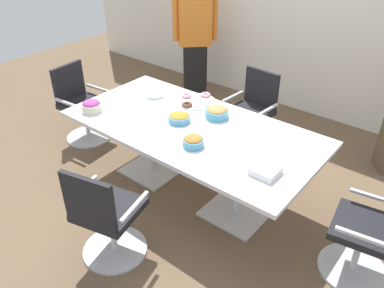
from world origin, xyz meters
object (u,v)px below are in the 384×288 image
Objects in this scene: office_chair_3 at (106,219)px; donut_platter at (197,101)px; office_chair_1 at (251,115)px; office_chair_0 at (371,236)px; snack_bowl_chips_orange at (179,117)px; plate_stack at (155,95)px; napkin_pile at (266,171)px; snack_bowl_pretzels at (193,141)px; conference_table at (192,137)px; person_standing_0 at (195,39)px; snack_bowl_cookies at (217,112)px; office_chair_2 at (81,107)px; snack_bowl_candy_mix at (91,106)px.

donut_platter is (-0.30, 1.52, 0.36)m from office_chair_3.
office_chair_1 is at bearing 68.57° from donut_platter.
snack_bowl_chips_orange is (-1.85, -0.03, 0.39)m from office_chair_0.
office_chair_3 reaches higher than donut_platter.
napkin_pile is (1.61, -0.48, 0.01)m from plate_stack.
plate_stack is at bearing 55.63° from office_chair_1.
office_chair_0 is 4.97× the size of snack_bowl_pretzels.
napkin_pile is at bearing -14.19° from conference_table.
office_chair_0 is 3.51m from person_standing_0.
office_chair_3 is 1.58m from plate_stack.
person_standing_0 is (-1.33, 1.71, 0.27)m from conference_table.
office_chair_3 is 4.03× the size of snack_bowl_cookies.
office_chair_2 is 1.00× the size of office_chair_3.
snack_bowl_cookies is 0.97m from napkin_pile.
snack_bowl_pretzels is (0.23, -0.26, 0.17)m from conference_table.
conference_table is 0.22m from snack_bowl_chips_orange.
conference_table is 12.16× the size of napkin_pile.
plate_stack is (-0.43, -0.17, -0.00)m from donut_platter.
office_chair_2 is 2.22× the size of donut_platter.
donut_platter is 2.17× the size of plate_stack.
snack_bowl_chips_orange is 1.05× the size of napkin_pile.
office_chair_0 is 2.45m from plate_stack.
office_chair_1 is 1.00× the size of office_chair_3.
conference_table is 11.53× the size of snack_bowl_chips_orange.
plate_stack is at bearing 104.48° from office_chair_3.
office_chair_0 is 1.00× the size of office_chair_1.
snack_bowl_candy_mix reaches higher than snack_bowl_chips_orange.
office_chair_1 is (-1.71, 1.09, 0.00)m from office_chair_0.
snack_bowl_pretzels is at bearing -176.98° from napkin_pile.
snack_bowl_pretzels is 0.97× the size of plate_stack.
donut_platter is at bearing 106.49° from snack_bowl_chips_orange.
office_chair_1 is at bearing 124.34° from napkin_pile.
snack_bowl_chips_orange reaches higher than napkin_pile.
office_chair_2 reaches higher than plate_stack.
plate_stack is at bearing 68.84° from person_standing_0.
snack_bowl_candy_mix is at bearing -154.90° from snack_bowl_chips_orange.
office_chair_0 is at bearing 0.83° from snack_bowl_chips_orange.
office_chair_1 is 1.66m from napkin_pile.
office_chair_1 is at bearing 90.28° from conference_table.
snack_bowl_chips_orange is at bearing 87.86° from office_chair_1.
office_chair_1 and office_chair_2 have the same top height.
snack_bowl_chips_orange is 0.92× the size of snack_bowl_cookies.
office_chair_2 is 2.64m from napkin_pile.
office_chair_1 is 1.53m from person_standing_0.
office_chair_1 is 4.81× the size of plate_stack.
napkin_pile is (0.88, 0.87, 0.37)m from office_chair_3.
donut_platter is (0.68, 0.81, -0.04)m from snack_bowl_candy_mix.
person_standing_0 is at bearing 112.92° from plate_stack.
conference_table is 1.72m from office_chair_2.
napkin_pile is at bearing 98.48° from office_chair_0.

